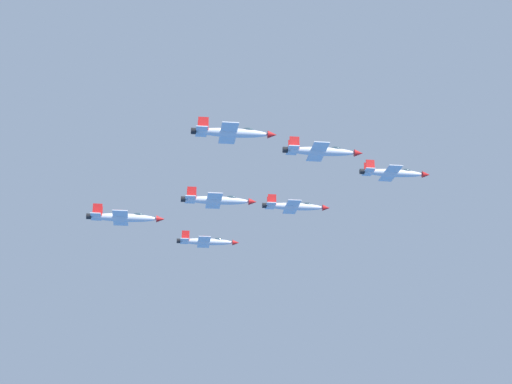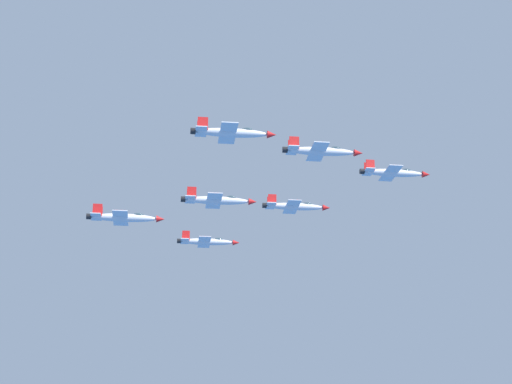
# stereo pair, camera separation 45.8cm
# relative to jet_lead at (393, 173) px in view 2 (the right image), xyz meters

# --- Properties ---
(jet_lead) EXTENTS (13.71, 11.22, 3.31)m
(jet_lead) POSITION_rel_jet_lead_xyz_m (0.00, 0.00, 0.00)
(jet_lead) COLOR white
(jet_left_wingman) EXTENTS (13.93, 11.17, 3.34)m
(jet_left_wingman) POSITION_rel_jet_lead_xyz_m (25.12, -1.97, -2.86)
(jet_left_wingman) COLOR white
(jet_right_wingman) EXTENTS (14.14, 11.33, 3.39)m
(jet_right_wingman) POSITION_rel_jet_lead_xyz_m (5.99, 24.47, -2.75)
(jet_right_wingman) COLOR white
(jet_left_outer) EXTENTS (13.49, 10.66, 3.22)m
(jet_left_outer) POSITION_rel_jet_lead_xyz_m (50.24, -3.93, -7.06)
(jet_left_outer) COLOR white
(jet_right_outer) EXTENTS (13.40, 10.74, 3.21)m
(jet_right_outer) POSITION_rel_jet_lead_xyz_m (11.98, 48.95, -7.04)
(jet_right_outer) COLOR white
(jet_slot_rear) EXTENTS (14.08, 11.24, 3.37)m
(jet_slot_rear) POSITION_rel_jet_lead_xyz_m (31.11, 22.51, -8.02)
(jet_slot_rear) COLOR white
(jet_trailing) EXTENTS (14.04, 11.32, 3.37)m
(jet_trailing) POSITION_rel_jet_lead_xyz_m (46.66, 33.76, -12.63)
(jet_trailing) COLOR white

